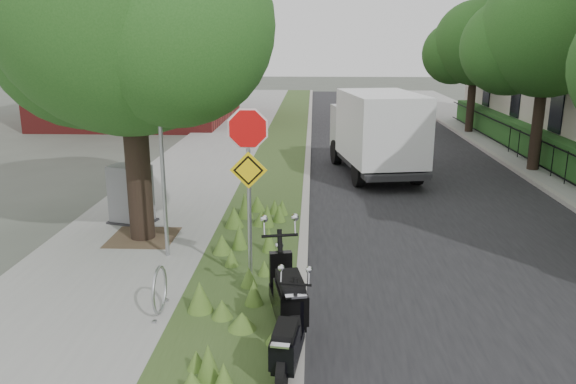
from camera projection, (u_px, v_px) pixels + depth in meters
The scene contains 20 objects.
ground at pixel (330, 305), 9.39m from camera, with size 120.00×120.00×0.00m, color #4C5147.
sidewalk_near at pixel (198, 168), 19.20m from camera, with size 3.50×60.00×0.12m, color gray.
verge at pixel (278, 168), 19.08m from camera, with size 2.00×60.00×0.12m, color #384F22.
kerb_near at pixel (307, 168), 19.03m from camera, with size 0.20×60.00×0.13m, color #9E9991.
road at pixel (411, 171), 18.90m from camera, with size 7.00×60.00×0.01m, color black.
kerb_far at pixel (517, 171), 18.73m from camera, with size 0.20×60.00×0.13m, color #9E9991.
footpath_far at pixel (569, 171), 18.66m from camera, with size 3.20×60.00×0.12m, color gray.
street_tree_main at pixel (124, 13), 11.06m from camera, with size 6.21×5.54×7.66m.
bare_post at pixel (162, 157), 10.70m from camera, with size 0.08×0.08×4.00m.
bike_hoop at pixel (160, 290), 8.80m from camera, with size 0.06×0.78×0.77m.
sign_assembly at pixel (248, 161), 9.40m from camera, with size 0.94×0.08×3.22m.
fence_far at pixel (540, 153), 18.54m from camera, with size 0.04×24.00×1.00m.
hedge_far at pixel (562, 153), 18.51m from camera, with size 1.00×24.00×1.10m, color #204619.
brick_building at pixel (142, 41), 29.90m from camera, with size 9.40×10.40×8.30m.
far_tree_b at pixel (545, 37), 17.63m from camera, with size 4.83×4.31×6.56m.
far_tree_c at pixel (474, 47), 25.44m from camera, with size 4.37×3.89×5.93m.
scooter_near at pixel (288, 302), 8.21m from camera, with size 0.66×1.94×0.93m.
scooter_far at pixel (287, 347), 7.19m from camera, with size 0.43×1.54×0.73m.
box_truck at pixel (376, 129), 17.99m from camera, with size 2.83×5.37×2.31m.
utility_cabinet at pixel (131, 195), 13.11m from camera, with size 1.17×0.93×1.36m.
Camera 1 is at (-0.32, -8.58, 4.29)m, focal length 35.00 mm.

